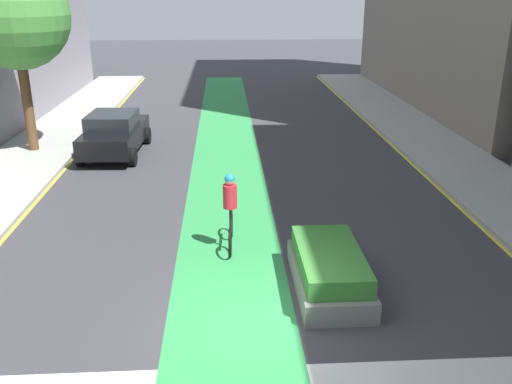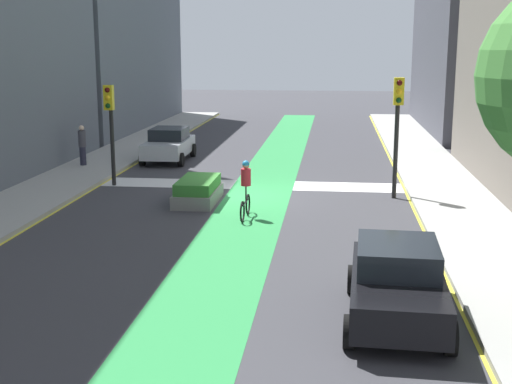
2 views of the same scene
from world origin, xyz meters
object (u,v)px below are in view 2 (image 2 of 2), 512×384
pedestrian_sidewalk_right_a (82,145)px  cyclist_in_lane (246,188)px  traffic_signal_near_left (398,115)px  car_silver_right_near (169,144)px  car_black_left_far (397,282)px  traffic_signal_near_right (110,116)px  median_planter (198,191)px

pedestrian_sidewalk_right_a → cyclist_in_lane: bearing=135.9°
traffic_signal_near_left → pedestrian_sidewalk_right_a: traffic_signal_near_left is taller
car_silver_right_near → cyclist_in_lane: 11.79m
traffic_signal_near_left → car_black_left_far: 11.69m
traffic_signal_near_right → pedestrian_sidewalk_right_a: traffic_signal_near_right is taller
cyclist_in_lane → pedestrian_sidewalk_right_a: pedestrian_sidewalk_right_a is taller
traffic_signal_near_right → pedestrian_sidewalk_right_a: (2.58, -3.70, -1.71)m
traffic_signal_near_left → car_silver_right_near: traffic_signal_near_left is taller
traffic_signal_near_right → traffic_signal_near_left: size_ratio=0.91×
cyclist_in_lane → median_planter: cyclist_in_lane is taller
car_silver_right_near → median_planter: car_silver_right_near is taller
traffic_signal_near_right → traffic_signal_near_left: (-10.86, 1.11, 0.26)m
traffic_signal_near_left → car_silver_right_near: bearing=-35.8°
traffic_signal_near_left → median_planter: size_ratio=1.54×
median_planter → traffic_signal_near_left: bearing=-168.9°
traffic_signal_near_right → car_silver_right_near: size_ratio=0.94×
cyclist_in_lane → car_black_left_far: bearing=117.0°
car_silver_right_near → pedestrian_sidewalk_right_a: (3.36, 2.45, 0.27)m
traffic_signal_near_right → car_black_left_far: size_ratio=0.92×
traffic_signal_near_left → median_planter: bearing=11.1°
car_black_left_far → pedestrian_sidewalk_right_a: size_ratio=2.38×
traffic_signal_near_right → car_black_left_far: 16.15m
traffic_signal_near_left → car_silver_right_near: size_ratio=1.03×
traffic_signal_near_right → median_planter: bearing=147.6°
car_black_left_far → median_planter: car_black_left_far is taller
traffic_signal_near_right → car_black_left_far: bearing=128.5°
pedestrian_sidewalk_right_a → median_planter: 8.98m
car_silver_right_near → traffic_signal_near_left: bearing=144.2°
car_black_left_far → pedestrian_sidewalk_right_a: (12.55, -16.25, 0.27)m
traffic_signal_near_right → cyclist_in_lane: (-5.86, 4.49, -1.81)m
car_silver_right_near → car_black_left_far: bearing=116.2°
traffic_signal_near_left → median_planter: (6.96, 1.36, -2.64)m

